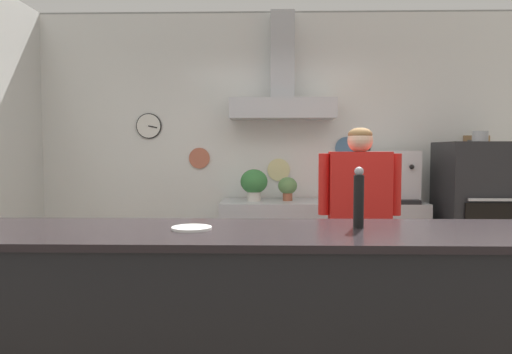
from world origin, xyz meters
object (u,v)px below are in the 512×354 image
pizza_oven (478,222)px  shop_worker (359,230)px  potted_thyme (254,183)px  pepper_grinder (359,198)px  potted_oregano (288,187)px  condiment_plate (192,228)px  espresso_machine (390,177)px

pizza_oven → shop_worker: (-1.31, -1.02, 0.09)m
potted_thyme → pepper_grinder: size_ratio=1.17×
potted_oregano → condiment_plate: 2.73m
potted_oregano → pepper_grinder: (0.19, -2.62, 0.16)m
pizza_oven → espresso_machine: (-0.78, 0.19, 0.41)m
espresso_machine → pepper_grinder: size_ratio=1.86×
shop_worker → pepper_grinder: shop_worker is taller
potted_thyme → pepper_grinder: bearing=-78.5°
espresso_machine → pepper_grinder: bearing=-107.3°
shop_worker → potted_oregano: bearing=-67.6°
shop_worker → condiment_plate: 1.74m
potted_thyme → pepper_grinder: pepper_grinder is taller
shop_worker → condiment_plate: shop_worker is taller
espresso_machine → potted_oregano: (-0.99, 0.05, -0.11)m
condiment_plate → potted_thyme: bearing=85.8°
potted_thyme → condiment_plate: potted_thyme is taller
pizza_oven → shop_worker: bearing=-142.0°
shop_worker → pepper_grinder: 1.43m
espresso_machine → pepper_grinder: espresso_machine is taller
pizza_oven → shop_worker: 1.66m
espresso_machine → potted_oregano: 1.00m
pizza_oven → potted_oregano: pizza_oven is taller
shop_worker → potted_thyme: size_ratio=5.08×
pizza_oven → pepper_grinder: size_ratio=6.01×
shop_worker → potted_thyme: (-0.80, 1.24, 0.26)m
pizza_oven → condiment_plate: bearing=-133.3°
shop_worker → condiment_plate: bearing=57.3°
shop_worker → espresso_machine: 1.36m
pepper_grinder → potted_thyme: bearing=101.5°
shop_worker → potted_oregano: size_ratio=6.80×
espresso_machine → potted_thyme: 1.33m
pizza_oven → pepper_grinder: 2.88m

